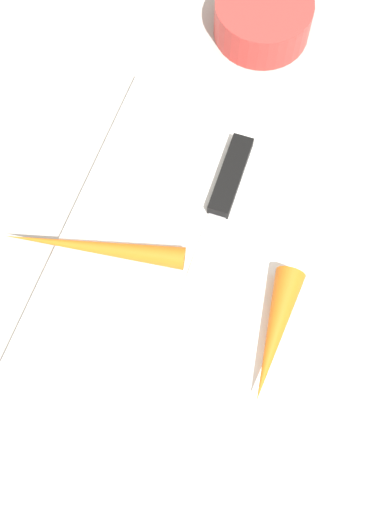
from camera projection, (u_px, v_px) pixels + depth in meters
ground_plane at (192, 260)px, 0.64m from camera, size 1.40×1.40×0.00m
cutting_board at (192, 258)px, 0.63m from camera, size 0.36×0.26×0.01m
knife at (227, 187)px, 0.65m from camera, size 0.20×0.03×0.01m
carrot_short at (274, 334)px, 0.59m from camera, size 0.13×0.03×0.03m
carrot_long at (94, 247)px, 0.62m from camera, size 0.06×0.18×0.02m
small_bowl at (263, 18)px, 0.72m from camera, size 0.11×0.11×0.05m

